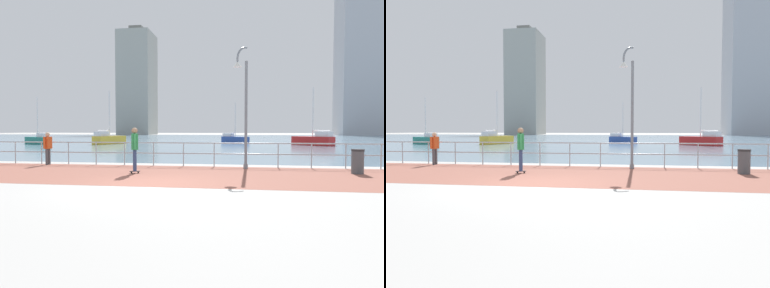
% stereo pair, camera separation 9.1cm
% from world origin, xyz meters
% --- Properties ---
extents(ground, '(220.00, 220.00, 0.00)m').
position_xyz_m(ground, '(0.00, 40.00, 0.00)').
color(ground, '#ADAAA5').
extents(brick_paving, '(28.00, 5.71, 0.01)m').
position_xyz_m(brick_paving, '(0.00, 2.34, 0.00)').
color(brick_paving, '#935647').
rests_on(brick_paving, ground).
extents(harbor_water, '(180.00, 88.00, 0.00)m').
position_xyz_m(harbor_water, '(0.00, 50.19, 0.00)').
color(harbor_water, '#6B899E').
rests_on(harbor_water, ground).
extents(waterfront_railing, '(25.25, 0.06, 1.09)m').
position_xyz_m(waterfront_railing, '(-0.00, 5.19, 0.75)').
color(waterfront_railing, '#9EADB7').
rests_on(waterfront_railing, ground).
extents(lamppost, '(0.64, 0.68, 5.14)m').
position_xyz_m(lamppost, '(2.69, 4.47, 2.84)').
color(lamppost, slate).
rests_on(lamppost, ground).
extents(skateboarder, '(0.41, 0.54, 1.74)m').
position_xyz_m(skateboarder, '(-1.38, 2.39, 1.04)').
color(skateboarder, black).
rests_on(skateboarder, ground).
extents(bystander, '(0.28, 0.56, 1.54)m').
position_xyz_m(bystander, '(-6.45, 4.84, 0.89)').
color(bystander, '#4C4C51').
rests_on(bystander, ground).
extents(trash_bin, '(0.46, 0.46, 0.93)m').
position_xyz_m(trash_bin, '(6.95, 3.52, 0.47)').
color(trash_bin, '#474C51').
rests_on(trash_bin, ground).
extents(sailboat_gray, '(3.56, 2.95, 5.02)m').
position_xyz_m(sailboat_gray, '(1.57, 33.08, 0.48)').
color(sailboat_gray, '#284799').
rests_on(sailboat_gray, ground).
extents(sailboat_yellow, '(4.07, 3.95, 6.09)m').
position_xyz_m(sailboat_yellow, '(10.03, 27.14, 0.58)').
color(sailboat_yellow, '#B21E1E').
rests_on(sailboat_yellow, ground).
extents(sailboat_teal, '(3.88, 2.90, 5.33)m').
position_xyz_m(sailboat_teal, '(-20.29, 25.48, 0.51)').
color(sailboat_teal, '#197266').
rests_on(sailboat_teal, ground).
extents(sailboat_white, '(2.63, 4.52, 6.07)m').
position_xyz_m(sailboat_white, '(-12.49, 26.86, 0.58)').
color(sailboat_white, gold).
rests_on(sailboat_white, ground).
extents(tower_slate, '(10.54, 12.45, 35.27)m').
position_xyz_m(tower_slate, '(-32.14, 99.50, 16.80)').
color(tower_slate, '#939993').
rests_on(tower_slate, ground).
extents(tower_beige, '(17.80, 11.70, 47.09)m').
position_xyz_m(tower_beige, '(39.05, 95.88, 22.71)').
color(tower_beige, '#A3A8B2').
rests_on(tower_beige, ground).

